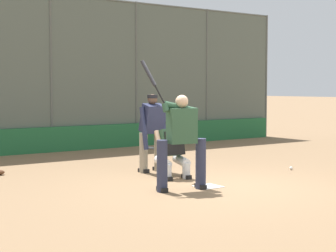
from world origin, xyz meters
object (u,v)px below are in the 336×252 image
(umpire_home, at_px, (152,130))
(catcher_behind_plate, at_px, (173,147))
(batter_at_plate, at_px, (181,138))
(spare_bat_by_padding, at_px, (150,148))
(baseball_loose, at_px, (291,168))

(umpire_home, bearing_deg, catcher_behind_plate, 80.39)
(catcher_behind_plate, bearing_deg, batter_at_plate, 68.63)
(batter_at_plate, distance_m, catcher_behind_plate, 1.32)
(catcher_behind_plate, relative_size, spare_bat_by_padding, 1.52)
(batter_at_plate, height_order, umpire_home, batter_at_plate)
(spare_bat_by_padding, xyz_separation_m, baseball_loose, (-0.20, 5.25, 0.00))
(batter_at_plate, distance_m, spare_bat_by_padding, 6.67)
(baseball_loose, bearing_deg, spare_bat_by_padding, -87.79)
(batter_at_plate, bearing_deg, umpire_home, -98.91)
(catcher_behind_plate, relative_size, umpire_home, 0.73)
(umpire_home, bearing_deg, baseball_loose, 148.22)
(batter_at_plate, bearing_deg, baseball_loose, -159.38)
(catcher_behind_plate, height_order, umpire_home, umpire_home)
(batter_at_plate, height_order, baseball_loose, batter_at_plate)
(catcher_behind_plate, xyz_separation_m, baseball_loose, (-2.75, 0.58, -0.59))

